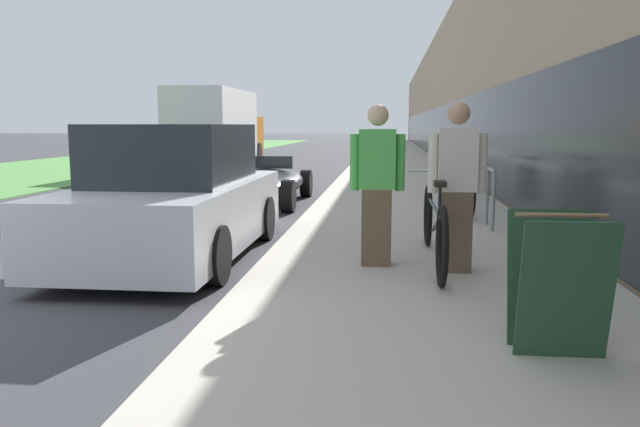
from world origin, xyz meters
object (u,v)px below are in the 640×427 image
Objects in this scene: bike_rack_hoop at (490,192)px; vintage_roadster_curbside at (260,184)px; person_rider at (457,188)px; person_bystander at (377,185)px; parked_sedan_curbside at (176,199)px; moving_truck at (218,129)px; cruiser_bike_middle at (464,180)px; sandwich_board_sign at (558,283)px; cruiser_bike_nearest at (467,189)px; tandem_bicycle at (434,226)px.

bike_rack_hoop is 0.19× the size of vintage_roadster_curbside.
person_rider is at bearing -105.66° from bike_rack_hoop.
parked_sedan_curbside is (-2.39, 0.73, -0.25)m from person_bystander.
person_bystander is at bearing -69.42° from moving_truck.
sandwich_board_sign reaches higher than cruiser_bike_middle.
cruiser_bike_nearest is (0.61, 4.13, -0.43)m from person_rider.
sandwich_board_sign is (-0.20, -6.32, 0.05)m from cruiser_bike_nearest.
cruiser_bike_nearest is at bearing 40.21° from parked_sedan_curbside.
sandwich_board_sign is (-0.36, -4.93, -0.06)m from bike_rack_hoop.
moving_truck is at bearing 109.58° from vintage_roadster_curbside.
bike_rack_hoop is at bearing -40.60° from vintage_roadster_curbside.
tandem_bicycle is 0.66× the size of parked_sedan_curbside.
parked_sedan_curbside is (-3.58, 3.12, 0.13)m from sandwich_board_sign.
person_rider reaches higher than vintage_roadster_curbside.
cruiser_bike_middle is at bearing 82.49° from person_rider.
tandem_bicycle is 0.62× the size of vintage_roadster_curbside.
person_bystander reaches higher than sandwich_board_sign.
parked_sedan_curbside is (-4.03, -5.62, 0.22)m from cruiser_bike_middle.
vintage_roadster_curbside is (-4.09, -0.39, -0.09)m from cruiser_bike_middle.
tandem_bicycle is at bearing -67.47° from moving_truck.
person_bystander is 17.82m from moving_truck.
parked_sedan_curbside reaches higher than vintage_roadster_curbside.
vintage_roadster_curbside is at bearing 117.65° from person_rider.
tandem_bicycle is 1.43× the size of cruiser_bike_nearest.
moving_truck is (-7.65, 12.75, 0.90)m from cruiser_bike_nearest.
vintage_roadster_curbside is 11.41m from moving_truck.
bike_rack_hoop is (0.77, 2.74, -0.32)m from person_rider.
person_bystander is 2.70m from sandwich_board_sign.
tandem_bicycle is 0.59m from person_rider.
bike_rack_hoop is at bearing -61.08° from moving_truck.
bike_rack_hoop is 0.51× the size of cruiser_bike_middle.
person_bystander reaches higher than cruiser_bike_nearest.
vintage_roadster_curbside is at bearing 152.07° from cruiser_bike_nearest.
person_rider is 0.40× the size of parked_sedan_curbside.
parked_sedan_curbside is at bearing 162.94° from person_bystander.
person_bystander is 2.51m from parked_sedan_curbside.
moving_truck is (-3.81, 10.71, 1.04)m from vintage_roadster_curbside.
cruiser_bike_middle is (0.86, 6.55, -0.48)m from person_rider.
person_bystander reaches higher than tandem_bicycle.
cruiser_bike_nearest is (-0.16, 1.39, -0.11)m from bike_rack_hoop.
bike_rack_hoop is 3.82m from cruiser_bike_middle.
person_rider is at bearing -67.35° from moving_truck.
person_rider is 1.97× the size of bike_rack_hoop.
person_rider is 0.88× the size of cruiser_bike_nearest.
cruiser_bike_nearest is at bearing -59.02° from moving_truck.
person_rider reaches higher than cruiser_bike_nearest.
sandwich_board_sign is 0.13× the size of moving_truck.
bike_rack_hoop reaches higher than vintage_roadster_curbside.
bike_rack_hoop is at bearing 24.64° from parked_sedan_curbside.
person_rider reaches higher than cruiser_bike_middle.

